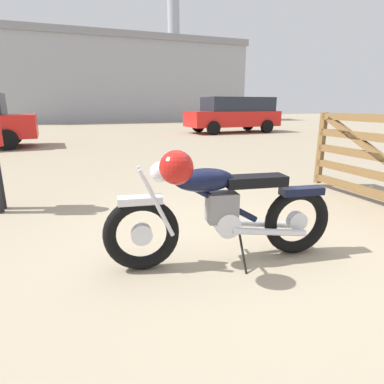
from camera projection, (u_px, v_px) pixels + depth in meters
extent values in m
plane|color=gray|center=(232.00, 249.00, 3.12)|extent=(80.00, 80.00, 0.00)
torus|color=black|center=(142.00, 234.00, 2.66)|extent=(0.65, 0.19, 0.64)
cylinder|color=silver|center=(142.00, 234.00, 2.66)|extent=(0.19, 0.10, 0.18)
torus|color=black|center=(297.00, 221.00, 2.96)|extent=(0.65, 0.19, 0.64)
cylinder|color=silver|center=(297.00, 221.00, 2.96)|extent=(0.19, 0.10, 0.18)
cube|color=silver|center=(140.00, 200.00, 2.58)|extent=(0.37, 0.17, 0.06)
cube|color=black|center=(302.00, 191.00, 2.89)|extent=(0.41, 0.18, 0.07)
cylinder|color=silver|center=(157.00, 204.00, 2.54)|extent=(0.29, 0.07, 0.58)
cylinder|color=silver|center=(155.00, 199.00, 2.68)|extent=(0.29, 0.07, 0.58)
sphere|color=silver|center=(160.00, 172.00, 2.56)|extent=(0.17, 0.17, 0.17)
cylinder|color=silver|center=(170.00, 163.00, 2.56)|extent=(0.10, 0.62, 0.03)
sphere|color=#B21914|center=(176.00, 167.00, 2.27)|extent=(0.25, 0.25, 0.25)
cylinder|color=black|center=(217.00, 200.00, 2.73)|extent=(0.76, 0.15, 0.47)
ellipsoid|color=black|center=(204.00, 180.00, 2.66)|extent=(0.54, 0.28, 0.20)
cube|color=black|center=(255.00, 181.00, 2.76)|extent=(0.56, 0.26, 0.09)
cube|color=slate|center=(222.00, 207.00, 2.76)|extent=(0.28, 0.21, 0.26)
cylinder|color=silver|center=(226.00, 223.00, 2.81)|extent=(0.24, 0.23, 0.22)
cylinder|color=silver|center=(270.00, 232.00, 2.81)|extent=(0.70, 0.15, 0.14)
cylinder|color=silver|center=(260.00, 224.00, 3.00)|extent=(0.70, 0.15, 0.14)
cylinder|color=black|center=(242.00, 251.00, 2.72)|extent=(0.05, 0.24, 0.33)
cube|color=brown|center=(321.00, 148.00, 5.40)|extent=(0.08, 0.10, 1.20)
cube|color=brown|center=(378.00, 195.00, 4.45)|extent=(0.13, 2.40, 0.11)
cube|color=brown|center=(381.00, 177.00, 4.39)|extent=(0.13, 2.40, 0.11)
cube|color=brown|center=(384.00, 158.00, 4.32)|extent=(0.13, 2.40, 0.11)
cube|color=brown|center=(384.00, 159.00, 4.32)|extent=(0.12, 2.20, 1.08)
cylinder|color=black|center=(214.00, 128.00, 14.80)|extent=(0.65, 0.25, 0.64)
cylinder|color=black|center=(198.00, 126.00, 16.37)|extent=(0.65, 0.25, 0.64)
cylinder|color=black|center=(267.00, 126.00, 15.93)|extent=(0.65, 0.25, 0.64)
cylinder|color=black|center=(248.00, 124.00, 17.49)|extent=(0.65, 0.25, 0.64)
cube|color=red|center=(232.00, 119.00, 16.05)|extent=(4.79, 2.02, 0.74)
cube|color=#232833|center=(238.00, 104.00, 15.97)|extent=(3.59, 1.80, 0.68)
cylinder|color=black|center=(13.00, 135.00, 11.33)|extent=(0.65, 0.26, 0.64)
cylinder|color=black|center=(7.00, 140.00, 9.78)|extent=(0.65, 0.26, 0.64)
cube|color=#9EA0A8|center=(122.00, 85.00, 28.98)|extent=(20.31, 9.73, 6.26)
cube|color=gray|center=(120.00, 45.00, 28.08)|extent=(20.62, 10.03, 0.50)
cylinder|color=#9EA0A8|center=(173.00, 7.00, 28.86)|extent=(1.10, 1.10, 7.36)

